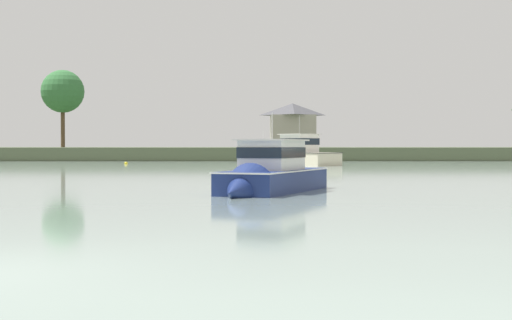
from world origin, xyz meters
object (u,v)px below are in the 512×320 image
object	(u,v)px
cruiser_maroon	(262,164)
mooring_buoy_yellow	(126,163)
cruiser_navy	(268,180)
cruiser_cream	(294,158)

from	to	relation	value
cruiser_maroon	mooring_buoy_yellow	distance (m)	23.75
cruiser_navy	cruiser_cream	xyz separation A→B (m)	(3.62, 42.27, 0.17)
cruiser_navy	cruiser_cream	world-z (taller)	cruiser_cream
cruiser_maroon	cruiser_cream	size ratio (longest dim) A/B	0.70
cruiser_cream	cruiser_maroon	bearing A→B (deg)	-101.59
cruiser_maroon	cruiser_cream	bearing A→B (deg)	78.41
cruiser_navy	mooring_buoy_yellow	size ratio (longest dim) A/B	20.95
cruiser_maroon	cruiser_cream	distance (m)	16.38
cruiser_navy	cruiser_maroon	bearing A→B (deg)	89.28
cruiser_maroon	cruiser_navy	xyz separation A→B (m)	(-0.33, -26.23, 0.01)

